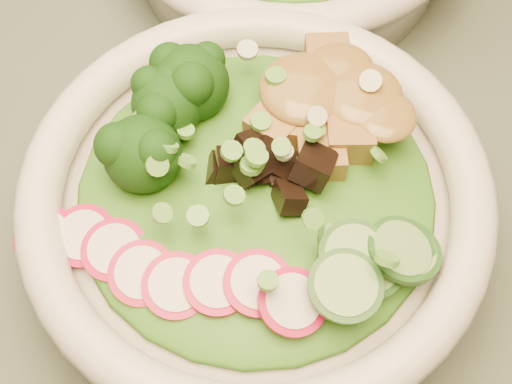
% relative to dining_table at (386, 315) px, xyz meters
% --- Properties ---
extents(dining_table, '(1.20, 0.80, 0.75)m').
position_rel_dining_table_xyz_m(dining_table, '(0.00, 0.00, 0.00)').
color(dining_table, black).
rests_on(dining_table, ground).
extents(salad_bowl, '(0.30, 0.30, 0.08)m').
position_rel_dining_table_xyz_m(salad_bowl, '(-0.11, -0.02, 0.16)').
color(salad_bowl, silver).
rests_on(salad_bowl, dining_table).
extents(lettuce_bed, '(0.23, 0.23, 0.03)m').
position_rel_dining_table_xyz_m(lettuce_bed, '(-0.11, -0.02, 0.18)').
color(lettuce_bed, '#185E13').
rests_on(lettuce_bed, salad_bowl).
extents(broccoli_florets, '(0.10, 0.09, 0.05)m').
position_rel_dining_table_xyz_m(broccoli_florets, '(-0.17, 0.00, 0.20)').
color(broccoli_florets, black).
rests_on(broccoli_florets, salad_bowl).
extents(radish_slices, '(0.13, 0.07, 0.02)m').
position_rel_dining_table_xyz_m(radish_slices, '(-0.13, -0.09, 0.18)').
color(radish_slices, '#B70E3A').
rests_on(radish_slices, salad_bowl).
extents(cucumber_slices, '(0.09, 0.09, 0.04)m').
position_rel_dining_table_xyz_m(cucumber_slices, '(-0.04, -0.04, 0.19)').
color(cucumber_slices, '#77A75C').
rests_on(cucumber_slices, salad_bowl).
extents(mushroom_heap, '(0.09, 0.09, 0.04)m').
position_rel_dining_table_xyz_m(mushroom_heap, '(-0.10, -0.01, 0.20)').
color(mushroom_heap, black).
rests_on(mushroom_heap, salad_bowl).
extents(tofu_cubes, '(0.11, 0.09, 0.04)m').
position_rel_dining_table_xyz_m(tofu_cubes, '(-0.08, 0.05, 0.19)').
color(tofu_cubes, olive).
rests_on(tofu_cubes, salad_bowl).
extents(peanut_sauce, '(0.08, 0.06, 0.02)m').
position_rel_dining_table_xyz_m(peanut_sauce, '(-0.08, 0.05, 0.21)').
color(peanut_sauce, brown).
rests_on(peanut_sauce, tofu_cubes).
extents(scallion_garnish, '(0.21, 0.21, 0.03)m').
position_rel_dining_table_xyz_m(scallion_garnish, '(-0.11, -0.02, 0.21)').
color(scallion_garnish, '#5A9E38').
rests_on(scallion_garnish, salad_bowl).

